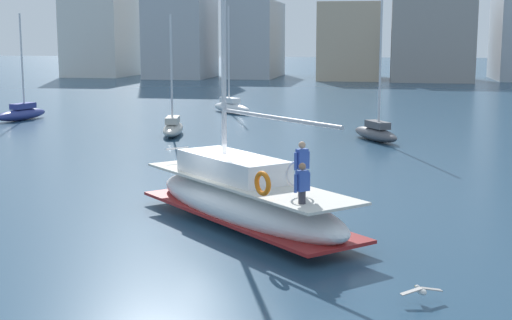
{
  "coord_description": "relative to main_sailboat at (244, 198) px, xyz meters",
  "views": [
    {
      "loc": [
        5.32,
        -22.69,
        5.92
      ],
      "look_at": [
        1.02,
        1.6,
        1.8
      ],
      "focal_mm": 51.71,
      "sensor_mm": 36.0,
      "label": 1
    }
  ],
  "objects": [
    {
      "name": "seagull",
      "position": [
        5.25,
        -6.07,
        -0.62
      ],
      "size": [
        0.97,
        0.58,
        0.17
      ],
      "color": "silver",
      "rests_on": "ground"
    },
    {
      "name": "moored_cutter_right",
      "position": [
        3.81,
        20.42,
        -0.36
      ],
      "size": [
        3.24,
        4.63,
        8.32
      ],
      "color": "#4C4C51",
      "rests_on": "ground"
    },
    {
      "name": "waterfront_buildings",
      "position": [
        -1.88,
        85.48,
        7.09
      ],
      "size": [
        84.78,
        19.79,
        23.72
      ],
      "color": "silver",
      "rests_on": "ground"
    },
    {
      "name": "moored_catamaran",
      "position": [
        -21.54,
        26.8,
        -0.36
      ],
      "size": [
        2.35,
        5.15,
        7.58
      ],
      "color": "navy",
      "rests_on": "ground"
    },
    {
      "name": "moored_sloop_far",
      "position": [
        -7.68,
        34.43,
        -0.35
      ],
      "size": [
        4.23,
        4.36,
        8.33
      ],
      "color": "silver",
      "rests_on": "ground"
    },
    {
      "name": "ground_plane",
      "position": [
        -0.97,
        0.35,
        -0.91
      ],
      "size": [
        400.0,
        400.0,
        0.0
      ],
      "primitive_type": "plane",
      "color": "navy"
    },
    {
      "name": "main_sailboat",
      "position": [
        0.0,
        0.0,
        0.0
      ],
      "size": [
        8.45,
        8.52,
        13.2
      ],
      "color": "white",
      "rests_on": "ground"
    },
    {
      "name": "moored_ketch_distant",
      "position": [
        -8.38,
        20.6,
        -0.38
      ],
      "size": [
        1.98,
        4.89,
        7.26
      ],
      "color": "#B7B2A8",
      "rests_on": "ground"
    }
  ]
}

